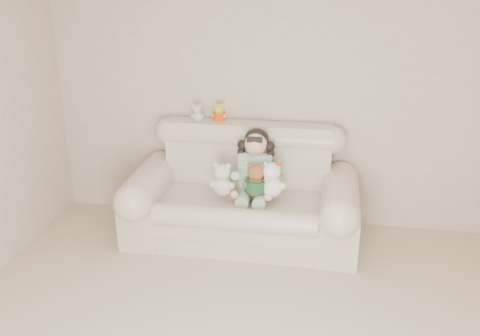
% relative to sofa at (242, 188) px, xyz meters
% --- Properties ---
extents(wall_back, '(4.50, 0.00, 4.50)m').
position_rel_sofa_xyz_m(wall_back, '(0.33, 0.50, 0.78)').
color(wall_back, beige).
rests_on(wall_back, ground).
extents(sofa, '(2.10, 0.95, 1.03)m').
position_rel_sofa_xyz_m(sofa, '(0.00, 0.00, 0.00)').
color(sofa, beige).
rests_on(sofa, floor).
extents(seated_child, '(0.39, 0.48, 0.64)m').
position_rel_sofa_xyz_m(seated_child, '(0.11, 0.08, 0.22)').
color(seated_child, '#2D7B3F').
rests_on(seated_child, sofa).
extents(brown_teddy, '(0.28, 0.24, 0.37)m').
position_rel_sofa_xyz_m(brown_teddy, '(0.14, -0.12, 0.17)').
color(brown_teddy, brown).
rests_on(brown_teddy, sofa).
extents(white_cat, '(0.30, 0.26, 0.39)m').
position_rel_sofa_xyz_m(white_cat, '(0.28, -0.10, 0.18)').
color(white_cat, white).
rests_on(white_cat, sofa).
extents(cream_teddy, '(0.28, 0.25, 0.36)m').
position_rel_sofa_xyz_m(cream_teddy, '(-0.15, -0.14, 0.16)').
color(cream_teddy, silver).
rests_on(cream_teddy, sofa).
extents(yellow_mini_bear, '(0.17, 0.16, 0.22)m').
position_rel_sofa_xyz_m(yellow_mini_bear, '(-0.29, 0.39, 0.60)').
color(yellow_mini_bear, yellow).
rests_on(yellow_mini_bear, sofa).
extents(grey_mini_plush, '(0.16, 0.15, 0.21)m').
position_rel_sofa_xyz_m(grey_mini_plush, '(-0.49, 0.36, 0.60)').
color(grey_mini_plush, silver).
rests_on(grey_mini_plush, sofa).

